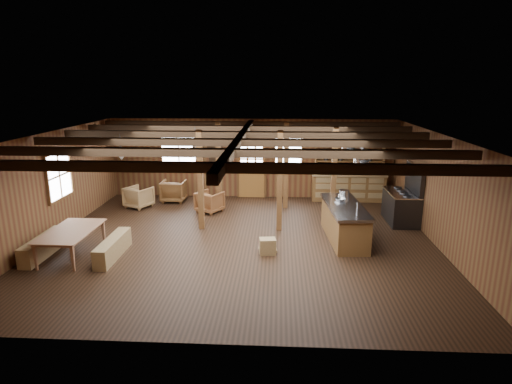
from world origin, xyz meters
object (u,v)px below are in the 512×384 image
(dining_table, at_px, (74,243))
(armchair_a, at_px, (174,191))
(armchair_c, at_px, (139,197))
(commercial_range, at_px, (403,202))
(kitchen_island, at_px, (344,222))
(armchair_b, at_px, (210,202))

(dining_table, xyz_separation_m, armchair_a, (1.23, 4.88, 0.05))
(armchair_a, bearing_deg, armchair_c, 38.70)
(commercial_range, bearing_deg, armchair_a, 165.84)
(dining_table, bearing_deg, kitchen_island, -77.07)
(dining_table, distance_m, armchair_b, 4.59)
(armchair_a, xyz_separation_m, armchair_b, (1.45, -1.15, -0.04))
(kitchen_island, height_order, commercial_range, commercial_range)
(commercial_range, bearing_deg, dining_table, -160.47)
(commercial_range, relative_size, dining_table, 1.05)
(armchair_c, bearing_deg, kitchen_island, -175.95)
(kitchen_island, xyz_separation_m, armchair_b, (-3.93, 2.23, -0.14))
(armchair_c, bearing_deg, dining_table, 112.92)
(kitchen_island, distance_m, armchair_c, 6.88)
(armchair_c, bearing_deg, armchair_b, -162.63)
(armchair_b, distance_m, armchair_c, 2.46)
(armchair_b, height_order, armchair_c, armchair_c)
(armchair_b, bearing_deg, kitchen_island, 179.67)
(armchair_b, bearing_deg, dining_table, 83.48)
(kitchen_island, relative_size, armchair_a, 3.13)
(kitchen_island, distance_m, commercial_range, 2.48)
(kitchen_island, relative_size, commercial_range, 1.32)
(commercial_range, relative_size, armchair_b, 2.62)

